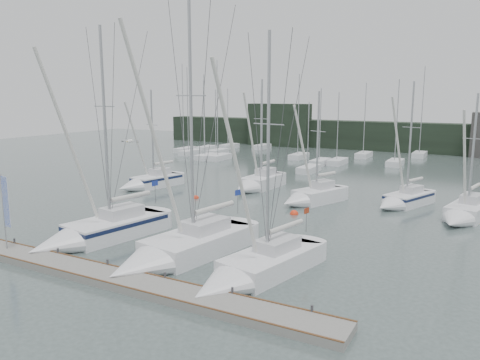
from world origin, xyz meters
name	(u,v)px	position (x,y,z in m)	size (l,w,h in m)	color
ground	(180,255)	(0.00, 0.00, 0.00)	(160.00, 160.00, 0.00)	#455351
dock	(123,280)	(0.00, -5.00, 0.20)	(24.00, 2.00, 0.40)	slate
far_treeline	(388,136)	(0.00, 62.00, 2.50)	(90.00, 4.00, 5.00)	black
far_building_left	(279,125)	(-20.00, 60.00, 4.00)	(12.00, 3.00, 8.00)	black
mast_forest	(326,158)	(-5.27, 43.94, 0.49)	(54.26, 26.64, 14.84)	silver
sailboat_near_left	(93,233)	(-6.58, -0.68, 0.64)	(4.86, 10.30, 15.18)	silver
sailboat_near_center	(172,253)	(0.30, -1.16, 0.60)	(5.17, 10.97, 16.50)	silver
sailboat_near_right	(250,272)	(5.60, -1.50, 0.53)	(4.77, 9.65, 13.93)	silver
sailboat_mid_a	(147,183)	(-15.40, 15.48, 0.60)	(3.98, 7.79, 11.02)	silver
sailboat_mid_b	(256,184)	(-4.94, 20.26, 0.60)	(3.15, 7.90, 12.11)	silver
sailboat_mid_c	(309,198)	(2.13, 16.86, 0.58)	(4.86, 7.29, 10.79)	silver
sailboat_mid_d	(401,201)	(9.63, 19.62, 0.54)	(4.64, 7.30, 11.61)	silver
sailboat_mid_e	(464,214)	(14.76, 17.08, 0.54)	(3.97, 8.04, 10.61)	silver
buoy_b	(294,214)	(2.36, 12.73, 0.00)	(0.70, 0.70, 0.70)	#F33515
buoy_c	(196,198)	(-8.17, 13.90, 0.00)	(0.57, 0.57, 0.57)	#F33515
dock_banner	(5,206)	(-9.20, -5.00, 3.15)	(0.71, 0.13, 4.65)	#A1A4A9
seagull	(130,141)	(-1.72, -2.11, 7.15)	(1.12, 0.50, 0.22)	white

